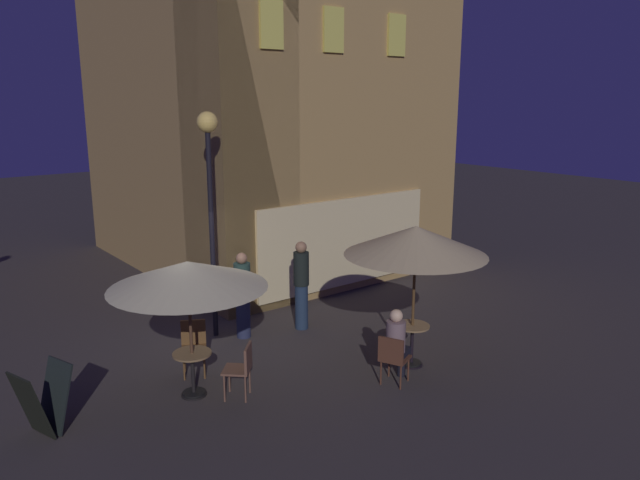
{
  "coord_description": "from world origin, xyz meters",
  "views": [
    {
      "loc": [
        -4.73,
        -9.41,
        4.62
      ],
      "look_at": [
        2.54,
        -0.12,
        1.84
      ],
      "focal_mm": 34.12,
      "sensor_mm": 36.0,
      "label": 1
    }
  ],
  "objects_px": {
    "cafe_table_1": "(412,339)",
    "cafe_chair_1": "(242,366)",
    "street_lamp_near_corner": "(209,169)",
    "menu_sandwich_board": "(43,401)",
    "patio_umbrella_0": "(188,275)",
    "patio_umbrella_1": "(416,241)",
    "cafe_chair_0": "(194,342)",
    "cafe_chair_2": "(393,356)",
    "cafe_table_0": "(193,367)",
    "patron_standing_1": "(243,295)",
    "patron_standing_2": "(301,284)",
    "patron_seated_0": "(397,341)"
  },
  "relations": [
    {
      "from": "cafe_table_1",
      "to": "cafe_chair_1",
      "type": "bearing_deg",
      "value": 164.71
    },
    {
      "from": "street_lamp_near_corner",
      "to": "menu_sandwich_board",
      "type": "height_order",
      "value": "street_lamp_near_corner"
    },
    {
      "from": "menu_sandwich_board",
      "to": "patio_umbrella_0",
      "type": "relative_size",
      "value": 0.4
    },
    {
      "from": "patio_umbrella_1",
      "to": "cafe_chair_0",
      "type": "bearing_deg",
      "value": 146.64
    },
    {
      "from": "patio_umbrella_0",
      "to": "cafe_chair_2",
      "type": "relative_size",
      "value": 2.84
    },
    {
      "from": "cafe_table_0",
      "to": "cafe_chair_1",
      "type": "bearing_deg",
      "value": -43.16
    },
    {
      "from": "cafe_chair_2",
      "to": "patron_standing_1",
      "type": "distance_m",
      "value": 3.42
    },
    {
      "from": "patron_standing_1",
      "to": "cafe_table_1",
      "type": "bearing_deg",
      "value": 40.03
    },
    {
      "from": "menu_sandwich_board",
      "to": "cafe_table_0",
      "type": "bearing_deg",
      "value": -24.72
    },
    {
      "from": "cafe_table_0",
      "to": "patron_standing_2",
      "type": "relative_size",
      "value": 0.4
    },
    {
      "from": "street_lamp_near_corner",
      "to": "patron_standing_2",
      "type": "bearing_deg",
      "value": -25.54
    },
    {
      "from": "cafe_chair_1",
      "to": "patron_standing_1",
      "type": "relative_size",
      "value": 0.51
    },
    {
      "from": "cafe_chair_1",
      "to": "patron_seated_0",
      "type": "xyz_separation_m",
      "value": [
        2.29,
        -1.1,
        0.18
      ]
    },
    {
      "from": "cafe_table_0",
      "to": "cafe_chair_1",
      "type": "relative_size",
      "value": 0.83
    },
    {
      "from": "cafe_chair_0",
      "to": "cafe_chair_1",
      "type": "distance_m",
      "value": 1.28
    },
    {
      "from": "cafe_table_1",
      "to": "patron_standing_2",
      "type": "relative_size",
      "value": 0.41
    },
    {
      "from": "cafe_table_0",
      "to": "cafe_chair_0",
      "type": "bearing_deg",
      "value": 62.05
    },
    {
      "from": "menu_sandwich_board",
      "to": "cafe_chair_0",
      "type": "distance_m",
      "value": 2.58
    },
    {
      "from": "cafe_chair_0",
      "to": "cafe_chair_1",
      "type": "height_order",
      "value": "cafe_chair_0"
    },
    {
      "from": "cafe_table_0",
      "to": "cafe_chair_0",
      "type": "distance_m",
      "value": 0.83
    },
    {
      "from": "patron_standing_2",
      "to": "cafe_chair_2",
      "type": "bearing_deg",
      "value": -52.86
    },
    {
      "from": "patron_standing_2",
      "to": "patio_umbrella_0",
      "type": "bearing_deg",
      "value": -114.11
    },
    {
      "from": "cafe_chair_1",
      "to": "patron_standing_2",
      "type": "bearing_deg",
      "value": -100.81
    },
    {
      "from": "menu_sandwich_board",
      "to": "cafe_table_0",
      "type": "xyz_separation_m",
      "value": [
        2.15,
        -0.25,
        -0.03
      ]
    },
    {
      "from": "cafe_chair_0",
      "to": "patron_standing_2",
      "type": "xyz_separation_m",
      "value": [
        2.68,
        0.54,
        0.38
      ]
    },
    {
      "from": "cafe_chair_0",
      "to": "patron_seated_0",
      "type": "xyz_separation_m",
      "value": [
        2.48,
        -2.37,
        0.16
      ]
    },
    {
      "from": "patio_umbrella_0",
      "to": "patio_umbrella_1",
      "type": "xyz_separation_m",
      "value": [
        3.54,
        -1.35,
        0.27
      ]
    },
    {
      "from": "cafe_table_1",
      "to": "patron_standing_2",
      "type": "height_order",
      "value": "patron_standing_2"
    },
    {
      "from": "cafe_chair_1",
      "to": "patron_seated_0",
      "type": "height_order",
      "value": "patron_seated_0"
    },
    {
      "from": "cafe_table_1",
      "to": "cafe_chair_1",
      "type": "distance_m",
      "value": 3.07
    },
    {
      "from": "cafe_table_0",
      "to": "patio_umbrella_1",
      "type": "distance_m",
      "value": 4.19
    },
    {
      "from": "menu_sandwich_board",
      "to": "patio_umbrella_0",
      "type": "bearing_deg",
      "value": -24.72
    },
    {
      "from": "cafe_table_0",
      "to": "patron_standing_1",
      "type": "bearing_deg",
      "value": 40.26
    },
    {
      "from": "cafe_table_0",
      "to": "cafe_table_1",
      "type": "height_order",
      "value": "cafe_table_1"
    },
    {
      "from": "cafe_table_1",
      "to": "patron_seated_0",
      "type": "distance_m",
      "value": 0.77
    },
    {
      "from": "patio_umbrella_0",
      "to": "cafe_chair_1",
      "type": "xyz_separation_m",
      "value": [
        0.58,
        -0.54,
        -1.45
      ]
    },
    {
      "from": "street_lamp_near_corner",
      "to": "patron_seated_0",
      "type": "relative_size",
      "value": 3.4
    },
    {
      "from": "patron_seated_0",
      "to": "patron_standing_1",
      "type": "relative_size",
      "value": 0.75
    },
    {
      "from": "cafe_chair_0",
      "to": "cafe_chair_2",
      "type": "bearing_deg",
      "value": 72.07
    },
    {
      "from": "menu_sandwich_board",
      "to": "patio_umbrella_0",
      "type": "distance_m",
      "value": 2.63
    },
    {
      "from": "street_lamp_near_corner",
      "to": "patron_standing_1",
      "type": "height_order",
      "value": "street_lamp_near_corner"
    },
    {
      "from": "menu_sandwich_board",
      "to": "patio_umbrella_1",
      "type": "distance_m",
      "value": 6.17
    },
    {
      "from": "menu_sandwich_board",
      "to": "patron_seated_0",
      "type": "bearing_deg",
      "value": -38.73
    },
    {
      "from": "cafe_table_0",
      "to": "patio_umbrella_0",
      "type": "height_order",
      "value": "patio_umbrella_0"
    },
    {
      "from": "patio_umbrella_1",
      "to": "patron_standing_1",
      "type": "bearing_deg",
      "value": 119.31
    },
    {
      "from": "cafe_chair_0",
      "to": "cafe_chair_1",
      "type": "bearing_deg",
      "value": 36.56
    },
    {
      "from": "patio_umbrella_0",
      "to": "street_lamp_near_corner",
      "type": "bearing_deg",
      "value": 53.44
    },
    {
      "from": "menu_sandwich_board",
      "to": "patron_standing_2",
      "type": "height_order",
      "value": "patron_standing_2"
    },
    {
      "from": "patio_umbrella_1",
      "to": "cafe_table_1",
      "type": "bearing_deg",
      "value": 180.0
    },
    {
      "from": "patron_seated_0",
      "to": "patron_standing_2",
      "type": "relative_size",
      "value": 0.7
    }
  ]
}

